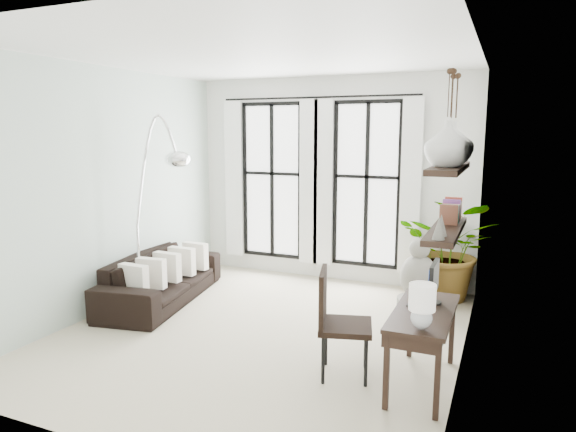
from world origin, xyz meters
The scene contains 16 objects.
floor centered at (0.00, 0.00, 0.00)m, with size 5.00×5.00×0.00m, color beige.
ceiling centered at (0.00, 0.00, 3.20)m, with size 5.00×5.00×0.00m, color white.
wall_left centered at (-2.25, 0.00, 1.60)m, with size 5.00×5.00×0.00m, color #B6CBBF.
wall_right centered at (2.25, 0.00, 1.60)m, with size 5.00×5.00×0.00m, color white.
wall_back centered at (0.00, 2.50, 1.60)m, with size 4.50×4.50×0.00m, color white.
windows centered at (-0.20, 2.43, 1.56)m, with size 3.26×0.13×2.65m.
wall_shelves centered at (2.11, -0.52, 1.73)m, with size 0.25×1.30×0.60m.
sofa centered at (-1.80, 0.49, 0.33)m, with size 2.28×0.89×0.67m, color black.
throw_pillows centered at (-1.70, 0.49, 0.50)m, with size 0.40×1.52×0.40m.
plant centered at (1.90, 2.15, 0.73)m, with size 1.32×1.14×1.46m, color #2D7228.
desk centered at (1.95, -0.62, 0.69)m, with size 0.52×1.24×1.13m.
desk_chair centered at (1.14, -0.69, 0.60)m, with size 0.61×0.61×1.06m.
arc_lamp centered at (-1.69, 0.35, 1.91)m, with size 0.77×0.77×2.59m.
buddha centered at (1.58, 1.52, 0.41)m, with size 0.54×0.54×0.98m.
vase_a centered at (2.11, -0.81, 2.27)m, with size 0.37×0.37×0.38m, color white.
vase_b centered at (2.11, -0.41, 2.27)m, with size 0.37×0.37×0.38m, color white.
Camera 1 is at (2.58, -5.21, 2.37)m, focal length 32.00 mm.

